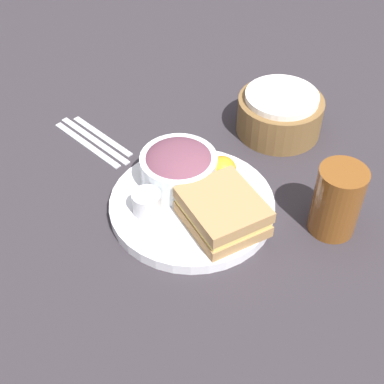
# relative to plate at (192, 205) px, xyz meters

# --- Properties ---
(ground_plane) EXTENTS (4.00, 4.00, 0.00)m
(ground_plane) POSITION_rel_plate_xyz_m (0.00, 0.00, -0.01)
(ground_plane) COLOR #2D282D
(plate) EXTENTS (0.27, 0.27, 0.02)m
(plate) POSITION_rel_plate_xyz_m (0.00, 0.00, 0.00)
(plate) COLOR silver
(plate) RESTS_ON ground_plane
(sandwich) EXTENTS (0.15, 0.13, 0.05)m
(sandwich) POSITION_rel_plate_xyz_m (0.07, 0.00, 0.03)
(sandwich) COLOR #A37A4C
(sandwich) RESTS_ON plate
(salad_bowl) EXTENTS (0.13, 0.13, 0.06)m
(salad_bowl) POSITION_rel_plate_xyz_m (-0.05, 0.02, 0.04)
(salad_bowl) COLOR white
(salad_bowl) RESTS_ON plate
(dressing_cup) EXTENTS (0.05, 0.05, 0.04)m
(dressing_cup) POSITION_rel_plate_xyz_m (-0.03, -0.07, 0.03)
(dressing_cup) COLOR #B7B7BC
(dressing_cup) RESTS_ON plate
(orange_wedge) EXTENTS (0.05, 0.05, 0.05)m
(orange_wedge) POSITION_rel_plate_xyz_m (0.00, 0.07, 0.03)
(orange_wedge) COLOR orange
(orange_wedge) RESTS_ON plate
(drink_glass) EXTENTS (0.07, 0.07, 0.12)m
(drink_glass) POSITION_rel_plate_xyz_m (0.18, 0.13, 0.05)
(drink_glass) COLOR brown
(drink_glass) RESTS_ON ground_plane
(bread_basket) EXTENTS (0.16, 0.16, 0.08)m
(bread_basket) POSITION_rel_plate_xyz_m (-0.04, 0.26, 0.03)
(bread_basket) COLOR brown
(bread_basket) RESTS_ON ground_plane
(fork) EXTENTS (0.18, 0.02, 0.01)m
(fork) POSITION_rel_plate_xyz_m (-0.25, -0.02, -0.01)
(fork) COLOR #B2B2B7
(fork) RESTS_ON ground_plane
(knife) EXTENTS (0.19, 0.02, 0.01)m
(knife) POSITION_rel_plate_xyz_m (-0.25, -0.01, -0.01)
(knife) COLOR #B2B2B7
(knife) RESTS_ON ground_plane
(spoon) EXTENTS (0.16, 0.02, 0.01)m
(spoon) POSITION_rel_plate_xyz_m (-0.26, 0.01, -0.01)
(spoon) COLOR #B2B2B7
(spoon) RESTS_ON ground_plane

